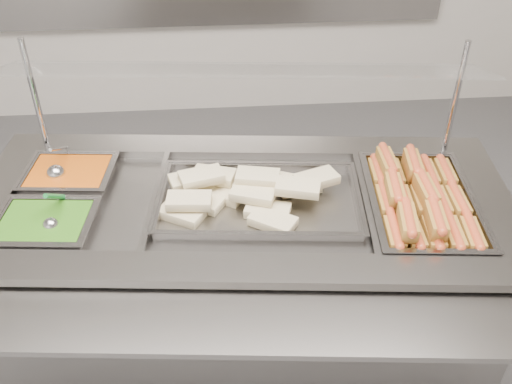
{
  "coord_description": "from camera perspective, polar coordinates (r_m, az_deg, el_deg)",
  "views": [
    {
      "loc": [
        0.06,
        -1.01,
        1.84
      ],
      "look_at": [
        0.18,
        0.39,
        0.81
      ],
      "focal_mm": 40.0,
      "sensor_mm": 36.0,
      "label": 1
    }
  ],
  "objects": [
    {
      "name": "pan_wraps",
      "position": [
        1.76,
        0.29,
        -1.14
      ],
      "size": [
        0.63,
        0.41,
        0.06
      ],
      "color": "gray",
      "rests_on": "steam_counter"
    },
    {
      "name": "hotdogs_in_buns",
      "position": [
        1.81,
        15.93,
        -0.59
      ],
      "size": [
        0.31,
        0.48,
        0.1
      ],
      "color": "brown",
      "rests_on": "pan_hotdogs"
    },
    {
      "name": "serving_spoon",
      "position": [
        1.75,
        -19.75,
        -2.66
      ],
      "size": [
        0.05,
        0.16,
        0.13
      ],
      "color": "#B3B4B9",
      "rests_on": "pan_peas"
    },
    {
      "name": "steam_counter",
      "position": [
        2.01,
        -1.28,
        -9.65
      ],
      "size": [
        1.73,
        0.9,
        0.8
      ],
      "color": "slate",
      "rests_on": "ground"
    },
    {
      "name": "ladle",
      "position": [
        1.96,
        -19.34,
        1.88
      ],
      "size": [
        0.06,
        0.17,
        0.13
      ],
      "color": "#B3B4B9",
      "rests_on": "pan_beans"
    },
    {
      "name": "pan_hotdogs",
      "position": [
        1.84,
        16.09,
        -1.59
      ],
      "size": [
        0.35,
        0.51,
        0.09
      ],
      "color": "gray",
      "rests_on": "steam_counter"
    },
    {
      "name": "pan_peas",
      "position": [
        1.79,
        -20.23,
        -3.65
      ],
      "size": [
        0.29,
        0.24,
        0.09
      ],
      "color": "gray",
      "rests_on": "steam_counter"
    },
    {
      "name": "sneeze_guard",
      "position": [
        1.75,
        -1.37,
        11.81
      ],
      "size": [
        1.48,
        0.4,
        0.39
      ],
      "color": "#B8B8BC",
      "rests_on": "steam_counter"
    },
    {
      "name": "tray_rail",
      "position": [
        1.45,
        -2.11,
        -12.66
      ],
      "size": [
        1.61,
        0.48,
        0.05
      ],
      "color": "gray",
      "rests_on": "steam_counter"
    },
    {
      "name": "tortilla_wraps",
      "position": [
        1.76,
        -1.42,
        0.09
      ],
      "size": [
        0.57,
        0.34,
        0.08
      ],
      "color": "tan",
      "rests_on": "pan_wraps"
    },
    {
      "name": "pan_beans",
      "position": [
        1.98,
        -18.03,
        1.08
      ],
      "size": [
        0.29,
        0.24,
        0.09
      ],
      "color": "gray",
      "rests_on": "steam_counter"
    }
  ]
}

